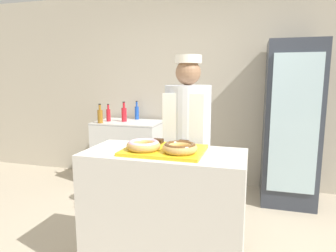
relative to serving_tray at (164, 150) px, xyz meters
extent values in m
cube|color=#BCB29E|center=(0.00, 2.13, 0.37)|extent=(8.00, 0.06, 2.70)
cube|color=beige|center=(0.00, 0.00, -0.50)|extent=(1.21, 0.58, 0.97)
cube|color=yellow|center=(0.00, 0.00, 0.00)|extent=(0.59, 0.46, 0.02)
torus|color=tan|center=(-0.14, -0.07, 0.04)|extent=(0.25, 0.25, 0.06)
torus|color=#EFADC6|center=(-0.14, -0.07, 0.06)|extent=(0.23, 0.23, 0.04)
torus|color=tan|center=(0.14, -0.07, 0.04)|extent=(0.25, 0.25, 0.06)
torus|color=brown|center=(0.14, -0.07, 0.06)|extent=(0.23, 0.23, 0.04)
cube|color=#382111|center=(-0.11, 0.17, 0.03)|extent=(0.08, 0.08, 0.03)
cube|color=#382111|center=(0.11, 0.17, 0.03)|extent=(0.08, 0.08, 0.03)
cylinder|color=#4C4C51|center=(0.06, 0.55, -0.57)|extent=(0.30, 0.30, 0.83)
cylinder|color=silver|center=(0.06, 0.55, 0.16)|extent=(0.42, 0.42, 0.62)
cube|color=white|center=(0.06, 0.36, -0.25)|extent=(0.36, 0.02, 1.31)
sphere|color=#936B4C|center=(0.06, 0.55, 0.58)|extent=(0.22, 0.22, 0.22)
cylinder|color=white|center=(0.06, 0.55, 0.70)|extent=(0.24, 0.24, 0.07)
cube|color=#333842|center=(1.06, 1.74, -0.02)|extent=(0.61, 0.67, 1.93)
cube|color=silver|center=(1.06, 1.39, 0.02)|extent=(0.50, 0.02, 1.55)
cube|color=silver|center=(-1.05, 1.74, -0.53)|extent=(0.91, 0.61, 0.91)
cube|color=gray|center=(-1.05, 1.74, -0.10)|extent=(0.91, 0.61, 0.01)
cylinder|color=#99661E|center=(-1.36, 1.50, 0.01)|extent=(0.07, 0.07, 0.18)
cylinder|color=#99661E|center=(-1.36, 1.50, 0.14)|extent=(0.03, 0.03, 0.07)
cylinder|color=black|center=(-1.36, 1.50, 0.18)|extent=(0.04, 0.04, 0.01)
cylinder|color=red|center=(-1.11, 1.72, 0.02)|extent=(0.07, 0.07, 0.19)
cylinder|color=red|center=(-1.11, 1.72, 0.15)|extent=(0.03, 0.03, 0.07)
cylinder|color=black|center=(-1.11, 1.72, 0.19)|extent=(0.04, 0.04, 0.01)
cylinder|color=red|center=(-1.33, 1.68, 0.01)|extent=(0.06, 0.06, 0.17)
cylinder|color=red|center=(-1.33, 1.68, 0.12)|extent=(0.03, 0.03, 0.07)
cylinder|color=black|center=(-1.33, 1.68, 0.16)|extent=(0.03, 0.03, 0.01)
cylinder|color=#1E4CB2|center=(-1.02, 1.97, 0.02)|extent=(0.06, 0.06, 0.19)
cylinder|color=#1E4CB2|center=(-1.02, 1.97, 0.15)|extent=(0.03, 0.03, 0.07)
cylinder|color=black|center=(-1.02, 1.97, 0.19)|extent=(0.03, 0.03, 0.01)
camera|label=1|loc=(0.63, -2.09, 0.55)|focal=32.00mm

